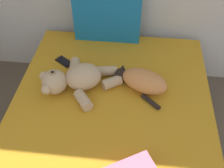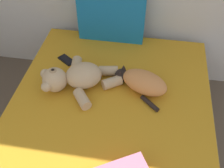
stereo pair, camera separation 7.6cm
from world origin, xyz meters
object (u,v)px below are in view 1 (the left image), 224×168
object	(u,v)px
bed	(110,136)
cat	(142,81)
patterned_cushion	(107,17)
cell_phone	(64,62)
teddy_bear	(75,79)

from	to	relation	value
bed	cat	world-z (taller)	cat
patterned_cushion	cat	bearing A→B (deg)	-61.53
cat	cell_phone	size ratio (longest dim) A/B	2.58
patterned_cushion	bed	bearing A→B (deg)	-82.12
cat	cell_phone	distance (m)	0.68
teddy_bear	cell_phone	world-z (taller)	teddy_bear
bed	patterned_cushion	distance (m)	1.00
teddy_bear	cell_phone	xyz separation A→B (m)	(-0.16, 0.27, -0.08)
bed	cat	distance (m)	0.48
bed	teddy_bear	size ratio (longest dim) A/B	3.18
patterned_cushion	cell_phone	distance (m)	0.53
cat	teddy_bear	distance (m)	0.48
patterned_cushion	cat	distance (m)	0.69
cell_phone	teddy_bear	bearing A→B (deg)	-59.52
cat	teddy_bear	xyz separation A→B (m)	(-0.48, -0.05, 0.01)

